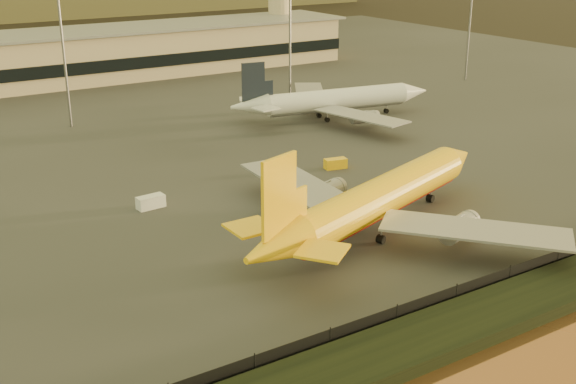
% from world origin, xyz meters
% --- Properties ---
extents(ground, '(900.00, 900.00, 0.00)m').
position_xyz_m(ground, '(0.00, 0.00, 0.00)').
color(ground, black).
rests_on(ground, ground).
extents(embankment, '(320.00, 7.00, 1.40)m').
position_xyz_m(embankment, '(0.00, -17.00, 0.70)').
color(embankment, black).
rests_on(embankment, ground).
extents(tarmac, '(320.00, 220.00, 0.20)m').
position_xyz_m(tarmac, '(0.00, 95.00, 0.10)').
color(tarmac, '#2D2D2D').
rests_on(tarmac, ground).
extents(perimeter_fence, '(300.00, 0.05, 2.20)m').
position_xyz_m(perimeter_fence, '(0.00, -13.00, 1.30)').
color(perimeter_fence, black).
rests_on(perimeter_fence, tarmac).
extents(apron_light_masts, '(152.20, 12.20, 25.40)m').
position_xyz_m(apron_light_masts, '(15.00, 75.00, 15.70)').
color(apron_light_masts, slate).
rests_on(apron_light_masts, tarmac).
extents(dhl_cargo_jet, '(48.71, 46.40, 14.91)m').
position_xyz_m(dhl_cargo_jet, '(7.24, 6.22, 4.65)').
color(dhl_cargo_jet, yellow).
rests_on(dhl_cargo_jet, tarmac).
extents(white_narrowbody_jet, '(44.24, 42.69, 12.73)m').
position_xyz_m(white_narrowbody_jet, '(37.31, 57.22, 4.00)').
color(white_narrowbody_jet, silver).
rests_on(white_narrowbody_jet, tarmac).
extents(gse_vehicle_yellow, '(3.86, 2.31, 1.63)m').
position_xyz_m(gse_vehicle_yellow, '(18.28, 30.43, 1.01)').
color(gse_vehicle_yellow, yellow).
rests_on(gse_vehicle_yellow, tarmac).
extents(gse_vehicle_white, '(3.99, 2.03, 1.74)m').
position_xyz_m(gse_vehicle_white, '(-13.88, 29.93, 1.07)').
color(gse_vehicle_white, silver).
rests_on(gse_vehicle_white, tarmac).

